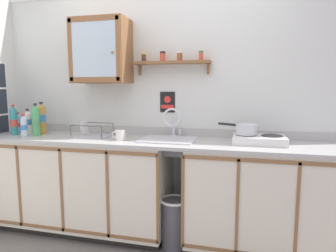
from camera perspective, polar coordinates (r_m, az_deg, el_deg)
The scene contains 20 objects.
back_wall at distance 2.97m, azimuth -1.63°, elevation 3.51°, with size 3.97×0.07×2.43m.
lower_cabinet_run at distance 3.12m, azimuth -16.94°, elevation -10.80°, with size 1.84×0.60×0.92m.
lower_cabinet_run_right at distance 2.72m, azimuth 18.11°, elevation -13.60°, with size 1.32×0.60×0.92m.
countertop at distance 2.70m, azimuth -3.43°, elevation -2.99°, with size 3.33×0.62×0.03m, color #B2B2AD.
backsplash at distance 2.96m, azimuth -1.80°, elevation -0.98°, with size 3.33×0.02×0.08m, color #B2B2AD.
sink at distance 2.70m, azimuth 0.11°, elevation -3.00°, with size 0.49×0.45×0.40m.
hot_plate_stove at distance 2.61m, azimuth 17.34°, elevation -2.56°, with size 0.44×0.30×0.07m.
saucepan at distance 2.62m, azimuth 14.98°, elevation -0.52°, with size 0.35×0.24×0.09m.
bottle_juice_amber_0 at distance 3.29m, azimuth -23.40°, elevation 1.32°, with size 0.08×0.08×0.33m.
bottle_detergent_teal_1 at distance 3.35m, azimuth -27.86°, elevation 0.86°, with size 0.07×0.07×0.31m.
bottle_opaque_white_2 at distance 3.35m, azimuth -25.66°, elevation 0.68°, with size 0.07×0.07×0.26m.
bottle_soda_green_3 at distance 3.18m, azimuth -24.36°, elevation 0.88°, with size 0.07×0.07×0.32m.
bottle_water_blue_4 at distance 3.49m, azimuth -27.20°, elevation 0.44°, with size 0.08×0.08×0.22m.
bottle_water_clear_5 at distance 3.20m, azimuth -26.30°, elevation -0.02°, with size 0.06×0.06×0.23m.
dish_rack at distance 2.96m, azimuth -14.67°, elevation -1.60°, with size 0.35×0.27×0.16m.
mug at distance 2.69m, azimuth -9.32°, elevation -1.77°, with size 0.13×0.09×0.09m.
wall_cabinet at distance 3.00m, azimuth -12.86°, elevation 14.01°, with size 0.54×0.34×0.61m.
spice_shelf at distance 2.85m, azimuth 0.71°, elevation 12.50°, with size 0.74×0.14×0.22m.
warning_sign at distance 2.92m, azimuth -0.09°, elevation 4.67°, with size 0.15×0.01×0.20m.
trash_bin at distance 2.73m, azimuth 1.25°, elevation -18.35°, with size 0.26×0.26×0.46m.
Camera 1 is at (0.79, -2.11, 1.42)m, focal length 31.22 mm.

